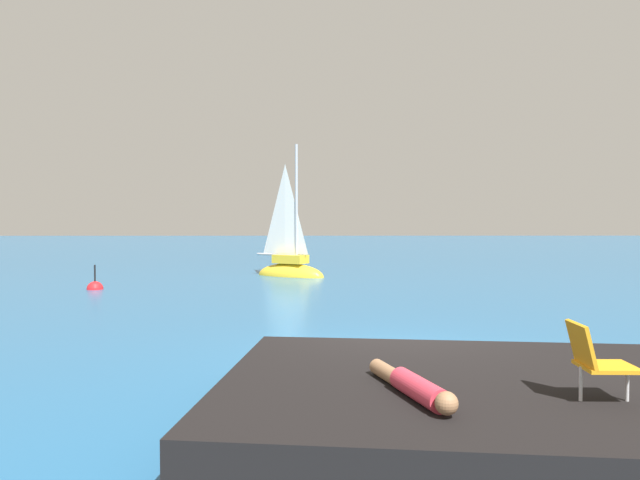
{
  "coord_description": "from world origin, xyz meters",
  "views": [
    {
      "loc": [
        -1.41,
        -9.9,
        2.4
      ],
      "look_at": [
        -1.17,
        11.87,
        1.66
      ],
      "focal_mm": 32.99,
      "sensor_mm": 36.0,
      "label": 1
    }
  ],
  "objects_px": {
    "sailboat_near": "(290,268)",
    "person_sunbather": "(413,386)",
    "marker_buoy": "(95,289)",
    "beach_chair": "(595,358)"
  },
  "relations": [
    {
      "from": "marker_buoy",
      "to": "beach_chair",
      "type": "bearing_deg",
      "value": -54.22
    },
    {
      "from": "sailboat_near",
      "to": "beach_chair",
      "type": "distance_m",
      "value": 19.54
    },
    {
      "from": "sailboat_near",
      "to": "marker_buoy",
      "type": "xyz_separation_m",
      "value": [
        -6.56,
        -4.7,
        -0.33
      ]
    },
    {
      "from": "sailboat_near",
      "to": "beach_chair",
      "type": "height_order",
      "value": "sailboat_near"
    },
    {
      "from": "person_sunbather",
      "to": "marker_buoy",
      "type": "relative_size",
      "value": 1.52
    },
    {
      "from": "sailboat_near",
      "to": "marker_buoy",
      "type": "relative_size",
      "value": 5.44
    },
    {
      "from": "sailboat_near",
      "to": "person_sunbather",
      "type": "xyz_separation_m",
      "value": [
        2.04,
        -19.0,
        0.35
      ]
    },
    {
      "from": "beach_chair",
      "to": "person_sunbather",
      "type": "bearing_deg",
      "value": 176.87
    },
    {
      "from": "sailboat_near",
      "to": "marker_buoy",
      "type": "distance_m",
      "value": 8.07
    },
    {
      "from": "person_sunbather",
      "to": "marker_buoy",
      "type": "distance_m",
      "value": 16.7
    }
  ]
}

